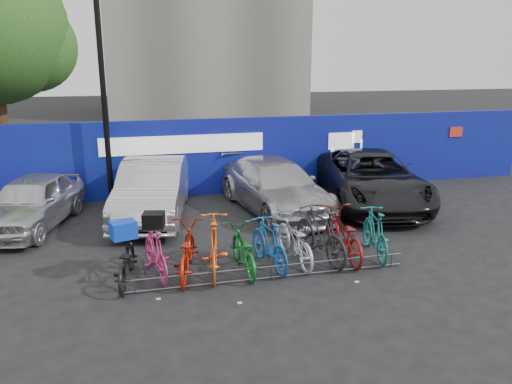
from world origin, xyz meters
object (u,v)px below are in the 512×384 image
object	(u,v)px
bike_2	(186,251)
bike_4	(243,250)
bike_0	(126,260)
bike_5	(269,244)
bike_6	(294,240)
bike_8	(344,235)
car_1	(153,190)
bike_3	(214,245)
bike_rack	(271,272)
car_2	(275,186)
car_3	(371,178)
bike_9	(375,233)
bike_1	(155,252)
lamppost	(103,93)
bike_7	(320,234)
car_0	(31,202)

from	to	relation	value
bike_2	bike_4	xyz separation A→B (m)	(1.13, -0.10, -0.05)
bike_0	bike_2	distance (m)	1.18
bike_2	bike_5	world-z (taller)	bike_5
bike_6	bike_8	world-z (taller)	bike_8
car_1	bike_6	distance (m)	4.76
bike_3	bike_5	xyz separation A→B (m)	(1.15, -0.00, -0.07)
bike_2	bike_4	distance (m)	1.14
bike_rack	bike_2	bearing A→B (deg)	157.82
bike_rack	car_2	distance (m)	4.67
car_3	bike_0	world-z (taller)	car_3
bike_0	car_3	bearing A→B (deg)	-143.77
car_2	bike_9	world-z (taller)	car_2
bike_1	bike_9	bearing A→B (deg)	167.47
lamppost	bike_7	size ratio (longest dim) A/B	3.10
bike_9	car_0	bearing A→B (deg)	-16.46
car_0	bike_2	xyz separation A→B (m)	(3.51, -3.85, -0.16)
bike_rack	bike_3	bearing A→B (deg)	149.34
bike_9	car_1	bearing A→B (deg)	-30.62
car_3	bike_1	xyz separation A→B (m)	(-6.43, -3.65, -0.26)
car_3	bike_5	bearing A→B (deg)	-126.70
bike_0	bike_1	distance (m)	0.61
bike_rack	car_0	world-z (taller)	car_0
lamppost	bike_8	xyz separation A→B (m)	(5.03, -5.28, -2.74)
bike_4	bike_5	world-z (taller)	bike_5
bike_9	bike_6	bearing A→B (deg)	6.97
bike_rack	bike_6	world-z (taller)	bike_6
bike_0	lamppost	bearing A→B (deg)	-77.73
lamppost	car_0	xyz separation A→B (m)	(-1.89, -1.51, -2.60)
car_1	bike_3	xyz separation A→B (m)	(1.03, -4.01, -0.18)
lamppost	bike_8	size ratio (longest dim) A/B	3.04
car_2	bike_5	world-z (taller)	car_2
bike_0	bike_6	size ratio (longest dim) A/B	0.91
bike_rack	bike_9	size ratio (longest dim) A/B	3.14
bike_7	bike_9	xyz separation A→B (m)	(1.24, -0.08, -0.06)
bike_5	bike_6	size ratio (longest dim) A/B	0.91
bike_7	bike_5	bearing A→B (deg)	-5.43
car_2	car_3	distance (m)	2.91
car_2	bike_3	distance (m)	4.51
car_2	bike_9	size ratio (longest dim) A/B	2.74
car_3	bike_3	size ratio (longest dim) A/B	2.80
bike_3	bike_5	distance (m)	1.15
car_1	bike_9	distance (m)	6.07
bike_5	car_1	bearing A→B (deg)	-70.99
car_2	lamppost	bearing A→B (deg)	152.05
bike_2	bike_3	distance (m)	0.57
bike_9	bike_rack	bearing A→B (deg)	24.59
bike_0	bike_7	xyz separation A→B (m)	(4.04, 0.16, 0.13)
car_2	bike_1	xyz separation A→B (m)	(-3.53, -3.70, -0.20)
bike_4	bike_6	distance (m)	1.18
bike_rack	car_2	world-z (taller)	car_2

